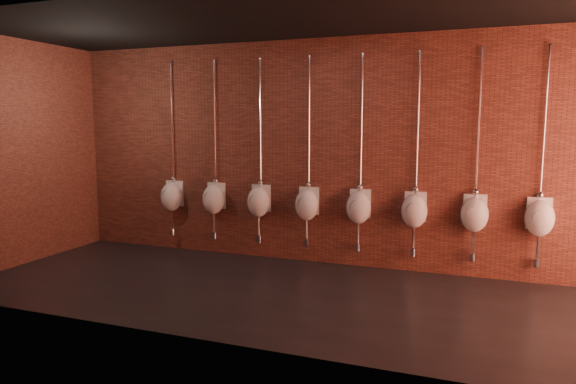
% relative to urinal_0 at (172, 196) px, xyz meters
% --- Properties ---
extents(ground, '(8.50, 8.50, 0.00)m').
position_rel_urinal_0_xyz_m(ground, '(2.69, -1.38, -0.88)').
color(ground, black).
rests_on(ground, ground).
extents(room_shell, '(8.54, 3.04, 3.22)m').
position_rel_urinal_0_xyz_m(room_shell, '(2.69, -1.38, 1.13)').
color(room_shell, black).
rests_on(room_shell, ground).
extents(urinal_0, '(0.36, 0.32, 2.71)m').
position_rel_urinal_0_xyz_m(urinal_0, '(0.00, 0.00, 0.00)').
color(urinal_0, white).
rests_on(urinal_0, ground).
extents(urinal_1, '(0.36, 0.32, 2.71)m').
position_rel_urinal_0_xyz_m(urinal_1, '(0.76, 0.00, 0.00)').
color(urinal_1, white).
rests_on(urinal_1, ground).
extents(urinal_2, '(0.36, 0.32, 2.71)m').
position_rel_urinal_0_xyz_m(urinal_2, '(1.51, 0.00, 0.00)').
color(urinal_2, white).
rests_on(urinal_2, ground).
extents(urinal_3, '(0.36, 0.32, 2.71)m').
position_rel_urinal_0_xyz_m(urinal_3, '(2.27, 0.00, 0.00)').
color(urinal_3, white).
rests_on(urinal_3, ground).
extents(urinal_4, '(0.36, 0.32, 2.71)m').
position_rel_urinal_0_xyz_m(urinal_4, '(3.02, 0.00, 0.00)').
color(urinal_4, white).
rests_on(urinal_4, ground).
extents(urinal_5, '(0.36, 0.32, 2.71)m').
position_rel_urinal_0_xyz_m(urinal_5, '(3.78, 0.00, 0.00)').
color(urinal_5, white).
rests_on(urinal_5, ground).
extents(urinal_6, '(0.36, 0.32, 2.71)m').
position_rel_urinal_0_xyz_m(urinal_6, '(4.53, 0.00, 0.00)').
color(urinal_6, white).
rests_on(urinal_6, ground).
extents(urinal_7, '(0.36, 0.32, 2.71)m').
position_rel_urinal_0_xyz_m(urinal_7, '(5.29, 0.00, 0.00)').
color(urinal_7, white).
rests_on(urinal_7, ground).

